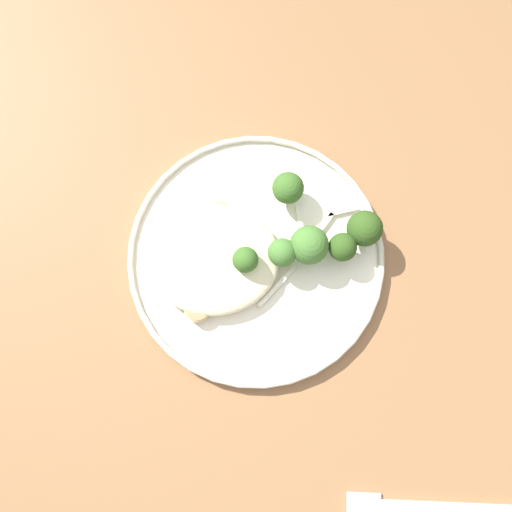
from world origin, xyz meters
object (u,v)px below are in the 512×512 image
Objects in this scene: broccoli_floret_split_head at (309,245)px; broccoli_floret_small_sprig at (365,229)px; seared_scallop_on_noodles at (217,244)px; dinner_plate at (256,258)px; seared_scallop_left_edge at (197,310)px; seared_scallop_half_hidden at (167,274)px; broccoli_floret_right_tilted at (282,253)px; seared_scallop_right_edge at (235,282)px; dinner_fork at (427,507)px; broccoli_floret_front_edge at (288,188)px; seared_scallop_front_small at (221,216)px; broccoli_floret_beside_noodles at (342,247)px; broccoli_floret_left_leaning at (245,260)px.

broccoli_floret_split_head is 1.07× the size of broccoli_floret_small_sprig.
seared_scallop_on_noodles is 0.10m from broccoli_floret_split_head.
dinner_plate is 0.09m from seared_scallop_left_edge.
dinner_plate is 9.56× the size of seared_scallop_half_hidden.
dinner_plate is 5.87× the size of broccoli_floret_right_tilted.
dinner_fork is at bearing 126.72° from seared_scallop_right_edge.
seared_scallop_on_noodles reaches higher than dinner_plate.
seared_scallop_right_edge is 1.08× the size of seared_scallop_half_hidden.
seared_scallop_half_hidden is 0.61× the size of broccoli_floret_right_tilted.
seared_scallop_on_noodles is at bearing 0.74° from broccoli_floret_small_sprig.
seared_scallop_half_hidden is at bearing -10.49° from seared_scallop_right_edge.
broccoli_floret_right_tilted is (-0.07, 0.02, 0.02)m from seared_scallop_on_noodles.
broccoli_floret_front_edge is 0.10m from broccoli_floret_small_sprig.
broccoli_floret_beside_noodles reaches higher than seared_scallop_front_small.
seared_scallop_on_noodles is at bearing -20.62° from dinner_plate.
dinner_plate is at bearing -5.79° from broccoli_floret_right_tilted.
broccoli_floret_beside_noodles is (-0.05, 0.07, 0.00)m from broccoli_floret_front_edge.
seared_scallop_half_hidden is at bearing 7.68° from dinner_plate.
seared_scallop_right_edge reaches higher than dinner_fork.
broccoli_floret_small_sprig is at bearing -162.54° from seared_scallop_right_edge.
broccoli_floret_beside_noodles is at bearing 159.22° from seared_scallop_front_small.
seared_scallop_front_small is at bearing -53.24° from dinner_plate.
broccoli_floret_left_leaning is (0.07, 0.01, 0.00)m from broccoli_floret_split_head.
seared_scallop_half_hidden is 0.13m from broccoli_floret_right_tilted.
seared_scallop_half_hidden reaches higher than seared_scallop_right_edge.
seared_scallop_on_noodles is 0.88× the size of seared_scallop_half_hidden.
broccoli_floret_right_tilted is at bearing 165.04° from seared_scallop_on_noodles.
broccoli_floret_front_edge is at bearing -123.45° from broccoli_floret_left_leaning.
seared_scallop_on_noodles reaches higher than dinner_fork.
dinner_plate is at bearing 8.60° from broccoli_floret_small_sprig.
broccoli_floret_small_sprig is (-0.19, -0.07, 0.02)m from seared_scallop_left_edge.
seared_scallop_front_small is 0.11m from broccoli_floret_split_head.
broccoli_floret_small_sprig is at bearing -158.64° from seared_scallop_left_edge.
broccoli_floret_beside_noodles is (-0.04, 0.00, -0.00)m from broccoli_floret_split_head.
broccoli_floret_right_tilted is at bearing 1.93° from broccoli_floret_beside_noodles.
seared_scallop_left_edge is at bearing 21.36° from broccoli_floret_small_sprig.
broccoli_floret_front_edge is at bearing -149.12° from seared_scallop_half_hidden.
seared_scallop_on_noodles reaches higher than seared_scallop_front_small.
broccoli_floret_beside_noodles is (-0.16, -0.05, 0.02)m from seared_scallop_left_edge.
broccoli_floret_right_tilted is at bearing -175.24° from seared_scallop_half_hidden.
seared_scallop_left_edge is 0.17m from broccoli_floret_front_edge.
broccoli_floret_beside_noodles is at bearing -161.35° from seared_scallop_left_edge.
seared_scallop_right_edge is at bearing 12.69° from broccoli_floret_beside_noodles.
broccoli_floret_small_sprig reaches higher than broccoli_floret_right_tilted.
broccoli_floret_front_edge and broccoli_floret_beside_noodles have the same top height.
seared_scallop_left_edge is at bearing 70.38° from seared_scallop_on_noodles.
broccoli_floret_right_tilted is 0.07m from broccoli_floret_front_edge.
seared_scallop_left_edge is at bearing 28.64° from broccoli_floret_right_tilted.
seared_scallop_on_noodles is 0.82× the size of seared_scallop_right_edge.
seared_scallop_left_edge is at bearing 127.49° from seared_scallop_half_hidden.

